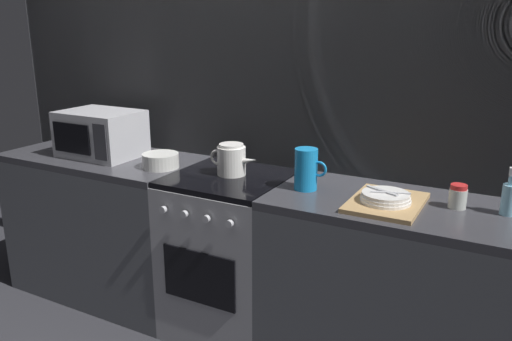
{
  "coord_description": "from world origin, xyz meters",
  "views": [
    {
      "loc": [
        1.34,
        -2.19,
        1.67
      ],
      "look_at": [
        0.16,
        0.0,
        0.95
      ],
      "focal_mm": 35.98,
      "sensor_mm": 36.0,
      "label": 1
    }
  ],
  "objects_px": {
    "mixing_bowl": "(161,161)",
    "spray_bottle": "(510,197)",
    "stove_unit": "(230,254)",
    "microwave": "(101,134)",
    "spice_jar": "(458,197)",
    "kettle": "(231,160)",
    "pitcher": "(306,169)",
    "dish_pile": "(386,200)"
  },
  "relations": [
    {
      "from": "microwave",
      "to": "kettle",
      "type": "distance_m",
      "value": 0.89
    },
    {
      "from": "stove_unit",
      "to": "dish_pile",
      "type": "height_order",
      "value": "dish_pile"
    },
    {
      "from": "microwave",
      "to": "dish_pile",
      "type": "distance_m",
      "value": 1.73
    },
    {
      "from": "stove_unit",
      "to": "microwave",
      "type": "relative_size",
      "value": 1.96
    },
    {
      "from": "pitcher",
      "to": "dish_pile",
      "type": "relative_size",
      "value": 0.5
    },
    {
      "from": "mixing_bowl",
      "to": "kettle",
      "type": "bearing_deg",
      "value": 9.64
    },
    {
      "from": "mixing_bowl",
      "to": "pitcher",
      "type": "height_order",
      "value": "pitcher"
    },
    {
      "from": "microwave",
      "to": "spice_jar",
      "type": "distance_m",
      "value": 2.01
    },
    {
      "from": "spray_bottle",
      "to": "mixing_bowl",
      "type": "bearing_deg",
      "value": -176.17
    },
    {
      "from": "stove_unit",
      "to": "dish_pile",
      "type": "relative_size",
      "value": 2.25
    },
    {
      "from": "kettle",
      "to": "dish_pile",
      "type": "xyz_separation_m",
      "value": [
        0.84,
        -0.08,
        -0.06
      ]
    },
    {
      "from": "microwave",
      "to": "spice_jar",
      "type": "height_order",
      "value": "microwave"
    },
    {
      "from": "stove_unit",
      "to": "spray_bottle",
      "type": "distance_m",
      "value": 1.42
    },
    {
      "from": "dish_pile",
      "to": "spray_bottle",
      "type": "height_order",
      "value": "spray_bottle"
    },
    {
      "from": "stove_unit",
      "to": "mixing_bowl",
      "type": "bearing_deg",
      "value": -173.75
    },
    {
      "from": "stove_unit",
      "to": "pitcher",
      "type": "distance_m",
      "value": 0.71
    },
    {
      "from": "mixing_bowl",
      "to": "spray_bottle",
      "type": "height_order",
      "value": "spray_bottle"
    },
    {
      "from": "microwave",
      "to": "spray_bottle",
      "type": "bearing_deg",
      "value": 1.93
    },
    {
      "from": "pitcher",
      "to": "spice_jar",
      "type": "height_order",
      "value": "pitcher"
    },
    {
      "from": "stove_unit",
      "to": "pitcher",
      "type": "bearing_deg",
      "value": -2.2
    },
    {
      "from": "kettle",
      "to": "spray_bottle",
      "type": "bearing_deg",
      "value": 2.01
    },
    {
      "from": "stove_unit",
      "to": "spice_jar",
      "type": "relative_size",
      "value": 8.57
    },
    {
      "from": "stove_unit",
      "to": "kettle",
      "type": "bearing_deg",
      "value": 96.28
    },
    {
      "from": "stove_unit",
      "to": "spray_bottle",
      "type": "height_order",
      "value": "spray_bottle"
    },
    {
      "from": "microwave",
      "to": "pitcher",
      "type": "xyz_separation_m",
      "value": [
        1.33,
        -0.01,
        -0.03
      ]
    },
    {
      "from": "dish_pile",
      "to": "spice_jar",
      "type": "distance_m",
      "value": 0.3
    },
    {
      "from": "spice_jar",
      "to": "pitcher",
      "type": "bearing_deg",
      "value": -173.78
    },
    {
      "from": "dish_pile",
      "to": "microwave",
      "type": "bearing_deg",
      "value": 178.13
    },
    {
      "from": "kettle",
      "to": "spice_jar",
      "type": "bearing_deg",
      "value": 1.65
    },
    {
      "from": "microwave",
      "to": "spray_bottle",
      "type": "height_order",
      "value": "microwave"
    },
    {
      "from": "microwave",
      "to": "dish_pile",
      "type": "relative_size",
      "value": 1.15
    },
    {
      "from": "spice_jar",
      "to": "spray_bottle",
      "type": "distance_m",
      "value": 0.2
    },
    {
      "from": "stove_unit",
      "to": "kettle",
      "type": "distance_m",
      "value": 0.53
    },
    {
      "from": "stove_unit",
      "to": "spice_jar",
      "type": "bearing_deg",
      "value": 2.91
    },
    {
      "from": "kettle",
      "to": "spray_bottle",
      "type": "relative_size",
      "value": 1.4
    },
    {
      "from": "stove_unit",
      "to": "spice_jar",
      "type": "xyz_separation_m",
      "value": [
        1.12,
        0.06,
        0.5
      ]
    },
    {
      "from": "spray_bottle",
      "to": "microwave",
      "type": "bearing_deg",
      "value": -178.07
    },
    {
      "from": "stove_unit",
      "to": "kettle",
      "type": "relative_size",
      "value": 3.16
    },
    {
      "from": "dish_pile",
      "to": "mixing_bowl",
      "type": "bearing_deg",
      "value": 179.32
    },
    {
      "from": "kettle",
      "to": "spray_bottle",
      "type": "xyz_separation_m",
      "value": [
        1.32,
        0.05,
        -0.0
      ]
    },
    {
      "from": "mixing_bowl",
      "to": "pitcher",
      "type": "distance_m",
      "value": 0.86
    },
    {
      "from": "microwave",
      "to": "kettle",
      "type": "relative_size",
      "value": 1.62
    }
  ]
}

